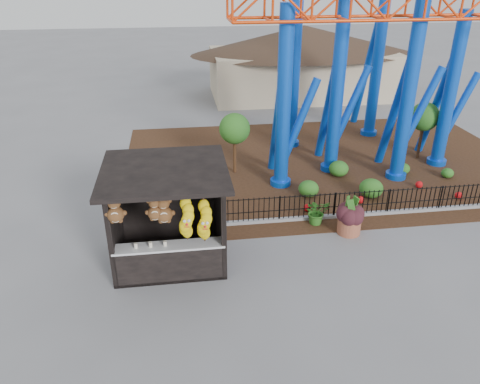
{
  "coord_description": "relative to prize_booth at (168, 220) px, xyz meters",
  "views": [
    {
      "loc": [
        -2.56,
        -11.05,
        8.21
      ],
      "look_at": [
        -0.81,
        1.5,
        2.0
      ],
      "focal_mm": 35.0,
      "sensor_mm": 36.0,
      "label": 1
    }
  ],
  "objects": [
    {
      "name": "curb",
      "position": [
        7.0,
        2.09,
        -1.47
      ],
      "size": [
        18.0,
        0.18,
        0.12
      ],
      "primitive_type": "cube",
      "color": "gray",
      "rests_on": "ground"
    },
    {
      "name": "prize_booth",
      "position": [
        0.0,
        0.0,
        0.0
      ],
      "size": [
        3.5,
        3.4,
        3.12
      ],
      "color": "black",
      "rests_on": "ground"
    },
    {
      "name": "pavilion",
      "position": [
        9.0,
        19.09,
        1.53
      ],
      "size": [
        15.0,
        15.0,
        4.8
      ],
      "color": "#BFAD8C",
      "rests_on": "ground"
    },
    {
      "name": "roller_coaster",
      "position": [
        8.11,
        7.32,
        4.91
      ],
      "size": [
        11.0,
        6.37,
        10.82
      ],
      "color": "blue",
      "rests_on": "ground"
    },
    {
      "name": "mulch_bed",
      "position": [
        7.0,
        7.09,
        -1.52
      ],
      "size": [
        18.0,
        12.0,
        0.02
      ],
      "primitive_type": "cube",
      "color": "#331E11",
      "rests_on": "ground"
    },
    {
      "name": "picket_fence",
      "position": [
        7.9,
        2.09,
        -1.03
      ],
      "size": [
        12.2,
        0.06,
        1.0
      ],
      "primitive_type": null,
      "color": "black",
      "rests_on": "ground"
    },
    {
      "name": "ground",
      "position": [
        3.0,
        -0.91,
        -1.53
      ],
      "size": [
        120.0,
        120.0,
        0.0
      ],
      "primitive_type": "plane",
      "color": "slate",
      "rests_on": "ground"
    },
    {
      "name": "planter_foliage",
      "position": [
        5.95,
        1.01,
        -0.6
      ],
      "size": [
        0.7,
        0.7,
        0.64
      ],
      "primitive_type": "ellipsoid",
      "color": "#33141A",
      "rests_on": "terracotta_planter"
    },
    {
      "name": "landscaping",
      "position": [
        7.53,
        4.33,
        -1.2
      ],
      "size": [
        7.08,
        3.47,
        0.73
      ],
      "color": "#285F1C",
      "rests_on": "mulch_bed"
    },
    {
      "name": "potted_plant",
      "position": [
        5.05,
        1.79,
        -1.07
      ],
      "size": [
        0.92,
        0.82,
        0.93
      ],
      "primitive_type": "imported",
      "rotation": [
        0.0,
        0.0,
        0.13
      ],
      "color": "#2A5B1B",
      "rests_on": "ground"
    },
    {
      "name": "terracotta_planter",
      "position": [
        5.95,
        1.01,
        -1.23
      ],
      "size": [
        0.96,
        0.96,
        0.61
      ],
      "primitive_type": "cylinder",
      "rotation": [
        0.0,
        0.0,
        0.27
      ],
      "color": "#9B5138",
      "rests_on": "ground"
    }
  ]
}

